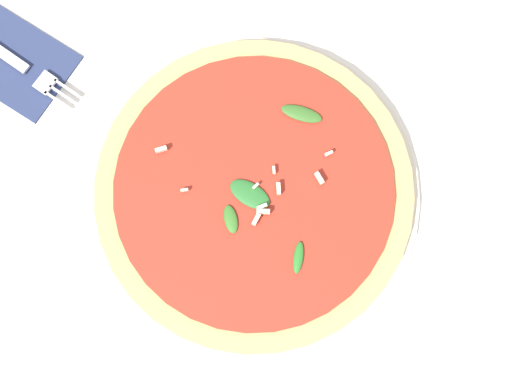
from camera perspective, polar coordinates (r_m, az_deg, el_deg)
name	(u,v)px	position (r m, az deg, el deg)	size (l,w,h in m)	color
ground_plane	(274,170)	(0.81, 1.44, 1.78)	(6.00, 6.00, 0.00)	silver
pizza_arugula_main	(256,194)	(0.79, 0.00, -0.18)	(0.37, 0.37, 0.05)	silver
napkin	(8,57)	(0.89, -19.26, 10.15)	(0.16, 0.11, 0.01)	navy
fork	(11,59)	(0.89, -19.03, 10.04)	(0.19, 0.02, 0.00)	silver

